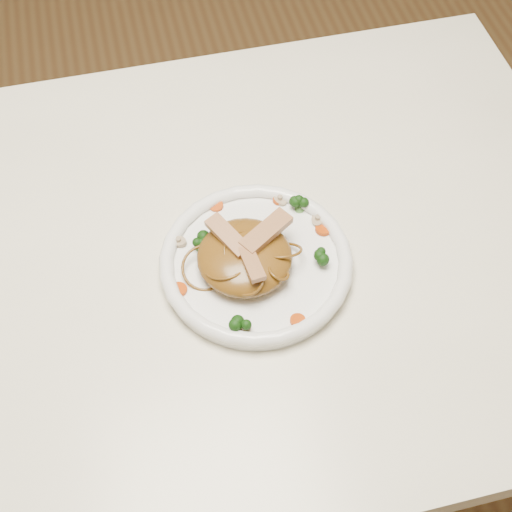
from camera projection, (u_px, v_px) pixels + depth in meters
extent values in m
plane|color=brown|center=(212.00, 447.00, 1.60)|extent=(4.00, 4.00, 0.00)
cube|color=white|center=(186.00, 263.00, 1.00)|extent=(1.20, 0.80, 0.04)
cylinder|color=brown|center=(415.00, 187.00, 1.57)|extent=(0.06, 0.06, 0.71)
cylinder|color=white|center=(256.00, 265.00, 0.97)|extent=(0.26, 0.26, 0.02)
ellipsoid|color=brown|center=(245.00, 257.00, 0.94)|extent=(0.13, 0.13, 0.04)
cube|color=tan|center=(266.00, 232.00, 0.93)|extent=(0.08, 0.06, 0.01)
cube|color=tan|center=(228.00, 236.00, 0.93)|extent=(0.05, 0.07, 0.01)
cube|color=tan|center=(251.00, 262.00, 0.91)|extent=(0.03, 0.06, 0.01)
cylinder|color=#C04007|center=(279.00, 200.00, 1.02)|extent=(0.02, 0.02, 0.00)
cylinder|color=#C04007|center=(179.00, 289.00, 0.93)|extent=(0.02, 0.02, 0.00)
cylinder|color=#C04007|center=(323.00, 229.00, 0.99)|extent=(0.03, 0.03, 0.00)
cylinder|color=#C04007|center=(216.00, 206.00, 1.01)|extent=(0.02, 0.02, 0.00)
cylinder|color=#C04007|center=(298.00, 320.00, 0.91)|extent=(0.02, 0.02, 0.00)
cylinder|color=beige|center=(244.00, 330.00, 0.90)|extent=(0.03, 0.03, 0.01)
cylinder|color=beige|center=(318.00, 220.00, 1.00)|extent=(0.03, 0.03, 0.01)
cylinder|color=beige|center=(178.00, 242.00, 0.98)|extent=(0.03, 0.03, 0.01)
cylinder|color=beige|center=(280.00, 200.00, 1.02)|extent=(0.03, 0.03, 0.01)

